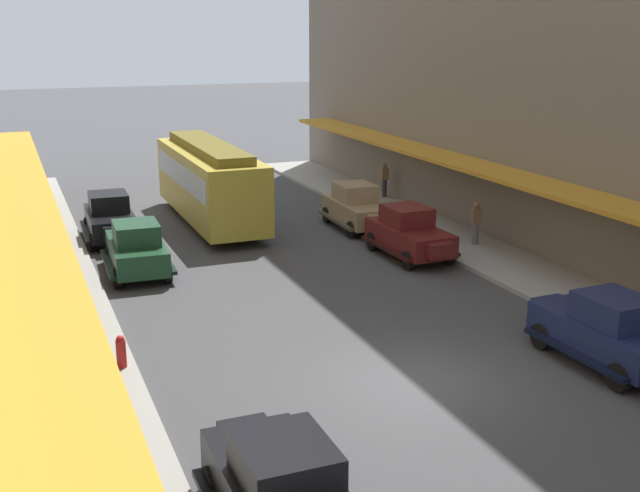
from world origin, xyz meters
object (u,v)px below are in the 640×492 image
at_px(parked_car_6, 110,217).
at_px(streetcar, 210,180).
at_px(parked_car_2, 136,247).
at_px(parked_car_1, 409,232).
at_px(parked_car_5, 357,206).
at_px(pedestrian_0, 385,180).
at_px(pedestrian_1, 476,222).
at_px(fire_hydrant, 121,351).
at_px(parked_car_4, 606,328).
at_px(parked_car_3, 281,486).

bearing_deg(parked_car_6, streetcar, 15.36).
bearing_deg(parked_car_2, parked_car_1, -9.55).
height_order(parked_car_5, pedestrian_0, parked_car_5).
height_order(parked_car_5, pedestrian_1, parked_car_5).
xyz_separation_m(parked_car_6, fire_hydrant, (-1.47, -12.79, -0.38)).
distance_m(parked_car_4, streetcar, 18.76).
distance_m(parked_car_3, parked_car_6, 20.30).
height_order(parked_car_3, parked_car_5, same).
bearing_deg(pedestrian_1, parked_car_4, -105.67).
bearing_deg(parked_car_3, parked_car_5, 62.02).
distance_m(parked_car_2, parked_car_5, 10.01).
xyz_separation_m(parked_car_4, streetcar, (-5.43, 17.93, 0.96)).
height_order(fire_hydrant, pedestrian_0, pedestrian_0).
xyz_separation_m(parked_car_2, streetcar, (4.12, 6.08, 0.96)).
bearing_deg(parked_car_4, pedestrian_0, 79.58).
relative_size(parked_car_5, streetcar, 0.45).
xyz_separation_m(parked_car_2, pedestrian_1, (12.46, -1.46, 0.05)).
bearing_deg(fire_hydrant, pedestrian_0, 46.25).
bearing_deg(parked_car_6, parked_car_1, -33.60).
relative_size(parked_car_3, streetcar, 0.44).
xyz_separation_m(parked_car_3, streetcar, (4.34, 21.49, 0.96)).
relative_size(parked_car_6, pedestrian_0, 2.62).
height_order(parked_car_4, streetcar, streetcar).
bearing_deg(parked_car_1, parked_car_3, -125.27).
xyz_separation_m(fire_hydrant, pedestrian_1, (14.15, 6.45, 0.43)).
height_order(parked_car_1, parked_car_5, same).
bearing_deg(parked_car_3, fire_hydrant, 101.10).
bearing_deg(fire_hydrant, parked_car_6, 83.44).
bearing_deg(fire_hydrant, parked_car_2, 77.93).
bearing_deg(fire_hydrant, parked_car_3, -78.90).
xyz_separation_m(parked_car_1, parked_car_4, (0.00, -10.24, 0.00)).
distance_m(parked_car_3, streetcar, 21.95).
height_order(parked_car_1, parked_car_6, same).
xyz_separation_m(parked_car_3, parked_car_5, (9.78, 18.40, 0.00)).
bearing_deg(parked_car_6, parked_car_3, -90.00).
distance_m(parked_car_1, parked_car_4, 10.24).
distance_m(parked_car_4, pedestrian_1, 10.79).
distance_m(parked_car_1, parked_car_6, 11.73).
relative_size(parked_car_4, fire_hydrant, 5.25).
bearing_deg(parked_car_4, streetcar, 106.85).
distance_m(parked_car_4, parked_car_6, 19.38).
relative_size(parked_car_3, pedestrian_1, 2.60).
bearing_deg(parked_car_1, pedestrian_0, 68.72).
bearing_deg(pedestrian_0, parked_car_5, -127.89).
height_order(parked_car_4, pedestrian_1, parked_car_4).
bearing_deg(streetcar, parked_car_5, -29.67).
bearing_deg(pedestrian_1, streetcar, 137.90).
distance_m(streetcar, pedestrian_0, 9.16).
height_order(parked_car_1, pedestrian_0, parked_car_1).
distance_m(parked_car_1, fire_hydrant, 12.89).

